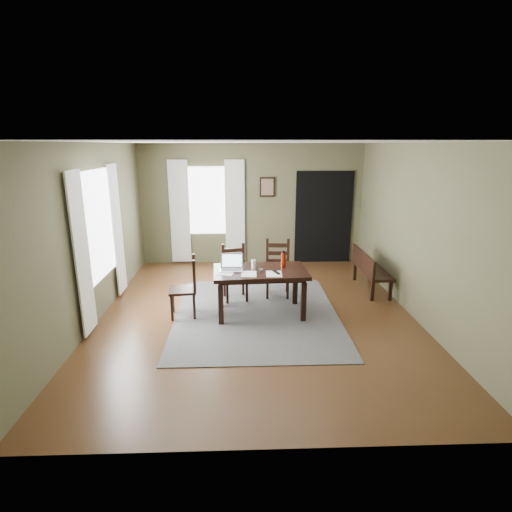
{
  "coord_description": "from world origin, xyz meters",
  "views": [
    {
      "loc": [
        -0.23,
        -6.0,
        2.67
      ],
      "look_at": [
        0.0,
        0.3,
        0.9
      ],
      "focal_mm": 28.0,
      "sensor_mm": 36.0,
      "label": 1
    }
  ],
  "objects_px": {
    "bench": "(369,267)",
    "dining_table": "(260,275)",
    "laptop": "(232,266)",
    "water_bottle": "(283,260)",
    "chair_back_right": "(278,269)",
    "chair_back_left": "(235,273)",
    "chair_end": "(186,288)"
  },
  "relations": [
    {
      "from": "chair_back_right",
      "to": "water_bottle",
      "type": "bearing_deg",
      "value": -83.68
    },
    {
      "from": "bench",
      "to": "laptop",
      "type": "bearing_deg",
      "value": 111.44
    },
    {
      "from": "chair_end",
      "to": "chair_back_right",
      "type": "xyz_separation_m",
      "value": [
        1.54,
        0.89,
        0.02
      ]
    },
    {
      "from": "chair_end",
      "to": "chair_back_left",
      "type": "bearing_deg",
      "value": 126.52
    },
    {
      "from": "bench",
      "to": "water_bottle",
      "type": "bearing_deg",
      "value": 117.94
    },
    {
      "from": "dining_table",
      "to": "chair_back_left",
      "type": "bearing_deg",
      "value": 118.35
    },
    {
      "from": "chair_end",
      "to": "bench",
      "type": "xyz_separation_m",
      "value": [
        3.28,
        1.09,
        -0.03
      ]
    },
    {
      "from": "chair_end",
      "to": "chair_back_right",
      "type": "height_order",
      "value": "chair_back_right"
    },
    {
      "from": "bench",
      "to": "laptop",
      "type": "relative_size",
      "value": 3.55
    },
    {
      "from": "chair_back_left",
      "to": "chair_back_right",
      "type": "distance_m",
      "value": 0.79
    },
    {
      "from": "dining_table",
      "to": "water_bottle",
      "type": "distance_m",
      "value": 0.46
    },
    {
      "from": "chair_back_right",
      "to": "water_bottle",
      "type": "height_order",
      "value": "chair_back_right"
    },
    {
      "from": "chair_end",
      "to": "chair_back_left",
      "type": "relative_size",
      "value": 1.0
    },
    {
      "from": "laptop",
      "to": "dining_table",
      "type": "bearing_deg",
      "value": -4.13
    },
    {
      "from": "dining_table",
      "to": "laptop",
      "type": "distance_m",
      "value": 0.48
    },
    {
      "from": "dining_table",
      "to": "chair_back_left",
      "type": "height_order",
      "value": "chair_back_left"
    },
    {
      "from": "dining_table",
      "to": "laptop",
      "type": "xyz_separation_m",
      "value": [
        -0.45,
        0.05,
        0.15
      ]
    },
    {
      "from": "laptop",
      "to": "water_bottle",
      "type": "distance_m",
      "value": 0.84
    },
    {
      "from": "chair_end",
      "to": "water_bottle",
      "type": "relative_size",
      "value": 3.53
    },
    {
      "from": "water_bottle",
      "to": "dining_table",
      "type": "bearing_deg",
      "value": -159.84
    },
    {
      "from": "chair_back_right",
      "to": "water_bottle",
      "type": "xyz_separation_m",
      "value": [
        0.02,
        -0.71,
        0.37
      ]
    },
    {
      "from": "chair_back_left",
      "to": "laptop",
      "type": "xyz_separation_m",
      "value": [
        -0.03,
        -0.63,
        0.33
      ]
    },
    {
      "from": "dining_table",
      "to": "chair_back_left",
      "type": "relative_size",
      "value": 1.57
    },
    {
      "from": "chair_back_left",
      "to": "laptop",
      "type": "bearing_deg",
      "value": -103.25
    },
    {
      "from": "chair_end",
      "to": "chair_back_left",
      "type": "xyz_separation_m",
      "value": [
        0.76,
        0.72,
        0.0
      ]
    },
    {
      "from": "chair_back_left",
      "to": "bench",
      "type": "distance_m",
      "value": 2.54
    },
    {
      "from": "bench",
      "to": "laptop",
      "type": "height_order",
      "value": "laptop"
    },
    {
      "from": "chair_back_left",
      "to": "water_bottle",
      "type": "height_order",
      "value": "water_bottle"
    },
    {
      "from": "bench",
      "to": "dining_table",
      "type": "bearing_deg",
      "value": 116.61
    },
    {
      "from": "chair_back_right",
      "to": "laptop",
      "type": "bearing_deg",
      "value": -131.06
    },
    {
      "from": "chair_back_left",
      "to": "bench",
      "type": "xyz_separation_m",
      "value": [
        2.52,
        0.37,
        -0.04
      ]
    },
    {
      "from": "laptop",
      "to": "chair_end",
      "type": "bearing_deg",
      "value": -170.67
    }
  ]
}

